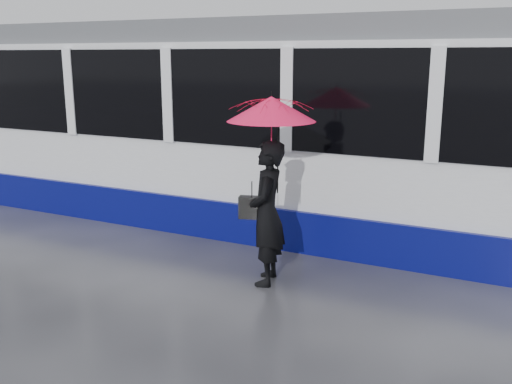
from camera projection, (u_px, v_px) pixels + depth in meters
The scene contains 6 objects.
ground at pixel (180, 267), 7.76m from camera, with size 90.00×90.00×0.00m, color #2A2A2F.
rails at pixel (260, 220), 9.94m from camera, with size 34.00×1.51×0.02m.
tram at pixel (140, 120), 10.63m from camera, with size 26.00×2.56×3.35m.
woman at pixel (267, 213), 7.04m from camera, with size 0.66×0.43×1.81m, color black.
umbrella at pixel (271, 126), 6.77m from camera, with size 1.32×1.32×1.22m.
handbag at pixel (252, 207), 7.14m from camera, with size 0.35×0.23×0.46m.
Camera 1 is at (4.17, -6.09, 2.80)m, focal length 40.00 mm.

